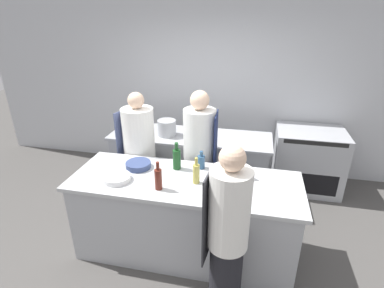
{
  "coord_description": "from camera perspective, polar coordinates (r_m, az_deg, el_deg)",
  "views": [
    {
      "loc": [
        0.64,
        -2.58,
        2.49
      ],
      "look_at": [
        0.0,
        0.35,
        1.16
      ],
      "focal_mm": 28.0,
      "sensor_mm": 36.0,
      "label": 1
    }
  ],
  "objects": [
    {
      "name": "bottle_olive_oil",
      "position": [
        3.28,
        1.77,
        -3.34
      ],
      "size": [
        0.08,
        0.08,
        0.2
      ],
      "color": "#2D5175",
      "rests_on": "prep_counter"
    },
    {
      "name": "bowl_mixing_large",
      "position": [
        3.16,
        -14.1,
        -6.3
      ],
      "size": [
        0.28,
        0.28,
        0.05
      ],
      "color": "white",
      "rests_on": "prep_counter"
    },
    {
      "name": "wall_back",
      "position": [
        4.88,
        4.54,
        10.86
      ],
      "size": [
        8.0,
        0.06,
        2.8
      ],
      "color": "silver",
      "rests_on": "ground_plane"
    },
    {
      "name": "bottle_cooking_oil",
      "position": [
        2.99,
        0.81,
        -5.56
      ],
      "size": [
        0.07,
        0.07,
        0.28
      ],
      "color": "#B2A84C",
      "rests_on": "prep_counter"
    },
    {
      "name": "bowl_ceramic_blue",
      "position": [
        2.97,
        6.78,
        -7.85
      ],
      "size": [
        0.2,
        0.2,
        0.05
      ],
      "color": "#B7BABC",
      "rests_on": "prep_counter"
    },
    {
      "name": "pass_counter",
      "position": [
        4.37,
        -0.33,
        -3.85
      ],
      "size": [
        2.25,
        0.71,
        0.91
      ],
      "color": "#A8AAAF",
      "rests_on": "ground_plane"
    },
    {
      "name": "ground_plane",
      "position": [
        3.65,
        -1.24,
        -19.26
      ],
      "size": [
        16.0,
        16.0,
        0.0
      ],
      "primitive_type": "plane",
      "color": "#4C4947"
    },
    {
      "name": "oven_range",
      "position": [
        4.82,
        21.1,
        -2.77
      ],
      "size": [
        0.97,
        0.74,
        0.92
      ],
      "color": "#A8AAAF",
      "rests_on": "ground_plane"
    },
    {
      "name": "chef_at_pass_far",
      "position": [
        3.88,
        -9.88,
        -2.18
      ],
      "size": [
        0.45,
        0.43,
        1.63
      ],
      "rotation": [
        0.0,
        0.0,
        1.29
      ],
      "color": "black",
      "rests_on": "ground_plane"
    },
    {
      "name": "prep_counter",
      "position": [
        3.35,
        -1.31,
        -13.52
      ],
      "size": [
        2.38,
        0.86,
        0.91
      ],
      "color": "#A8AAAF",
      "rests_on": "ground_plane"
    },
    {
      "name": "bottle_vinegar",
      "position": [
        3.25,
        -2.92,
        -2.77
      ],
      "size": [
        0.09,
        0.09,
        0.31
      ],
      "color": "#19471E",
      "rests_on": "prep_counter"
    },
    {
      "name": "bottle_sauce",
      "position": [
        2.9,
        -6.44,
        -6.54
      ],
      "size": [
        0.07,
        0.07,
        0.29
      ],
      "color": "#5B2319",
      "rests_on": "prep_counter"
    },
    {
      "name": "bowl_prep_small",
      "position": [
        3.36,
        -10.18,
        -3.93
      ],
      "size": [
        0.28,
        0.28,
        0.06
      ],
      "color": "navy",
      "rests_on": "prep_counter"
    },
    {
      "name": "bottle_wine",
      "position": [
        3.12,
        9.55,
        -4.77
      ],
      "size": [
        0.08,
        0.08,
        0.25
      ],
      "color": "black",
      "rests_on": "prep_counter"
    },
    {
      "name": "chef_at_stove",
      "position": [
        3.72,
        1.42,
        -2.61
      ],
      "size": [
        0.41,
        0.39,
        1.68
      ],
      "rotation": [
        0.0,
        0.0,
        -1.53
      ],
      "color": "black",
      "rests_on": "ground_plane"
    },
    {
      "name": "stockpot",
      "position": [
        4.16,
        -4.82,
        3.1
      ],
      "size": [
        0.25,
        0.25,
        0.22
      ],
      "color": "#A8AAAF",
      "rests_on": "pass_counter"
    },
    {
      "name": "chef_at_prep_near",
      "position": [
        2.54,
        6.72,
        -17.26
      ],
      "size": [
        0.35,
        0.34,
        1.64
      ],
      "rotation": [
        0.0,
        0.0,
        1.48
      ],
      "color": "black",
      "rests_on": "ground_plane"
    }
  ]
}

